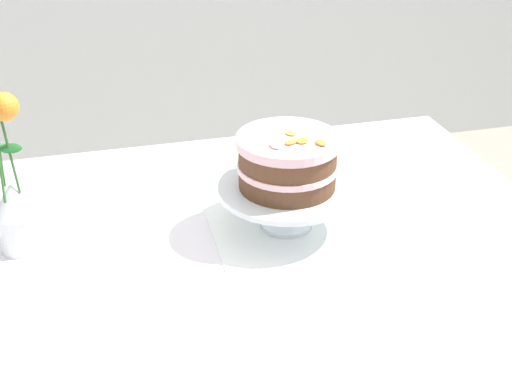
{
  "coord_description": "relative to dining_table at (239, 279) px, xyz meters",
  "views": [
    {
      "loc": [
        -0.27,
        -1.19,
        1.52
      ],
      "look_at": [
        0.05,
        0.0,
        0.86
      ],
      "focal_mm": 48.24,
      "sensor_mm": 36.0,
      "label": 1
    }
  ],
  "objects": [
    {
      "name": "dining_table",
      "position": [
        0.0,
        0.0,
        0.0
      ],
      "size": [
        1.4,
        1.0,
        0.74
      ],
      "color": "white",
      "rests_on": "ground"
    },
    {
      "name": "layer_cake",
      "position": [
        0.11,
        0.04,
        0.25
      ],
      "size": [
        0.21,
        0.21,
        0.12
      ],
      "color": "brown",
      "rests_on": "cake_stand"
    },
    {
      "name": "flower_vase",
      "position": [
        -0.43,
        0.09,
        0.23
      ],
      "size": [
        0.09,
        0.12,
        0.37
      ],
      "color": "silver",
      "rests_on": "dining_table"
    },
    {
      "name": "cake_stand",
      "position": [
        0.11,
        0.04,
        0.17
      ],
      "size": [
        0.29,
        0.29,
        0.1
      ],
      "color": "silver",
      "rests_on": "linen_napkin"
    },
    {
      "name": "linen_napkin",
      "position": [
        0.11,
        0.04,
        0.09
      ],
      "size": [
        0.33,
        0.33,
        0.0
      ],
      "primitive_type": "cube",
      "rotation": [
        0.0,
        0.0,
        -0.02
      ],
      "color": "white",
      "rests_on": "dining_table"
    }
  ]
}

